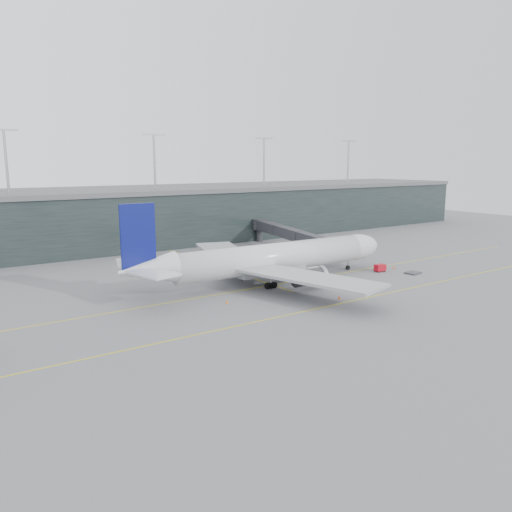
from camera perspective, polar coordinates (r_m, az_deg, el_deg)
ground at (r=92.35m, az=-2.06°, el=-3.26°), size 320.00×320.00×0.00m
taxiline_a at (r=89.10m, az=-0.67°, el=-3.76°), size 160.00×0.25×0.02m
taxiline_b at (r=76.83m, az=6.04°, el=-6.19°), size 160.00×0.25×0.02m
taxiline_lead_main at (r=111.62m, az=-5.42°, el=-0.85°), size 0.25×60.00×0.02m
terminal at (r=142.77m, az=-14.75°, el=4.45°), size 240.00×36.00×29.00m
main_aircraft at (r=93.38m, az=1.81°, el=-0.29°), size 56.70×53.40×15.93m
jet_bridge at (r=125.17m, az=2.80°, el=2.65°), size 12.32×44.13×6.37m
gse_cart at (r=105.85m, az=13.99°, el=-1.30°), size 2.34×1.61×1.51m
baggage_dolly at (r=105.92m, az=17.50°, el=-1.84°), size 3.17×2.66×0.29m
uld_a at (r=99.54m, az=-7.16°, el=-1.75°), size 2.01×1.62×1.82m
uld_b at (r=99.61m, az=-7.35°, el=-1.80°), size 2.03×1.75×1.62m
uld_c at (r=102.33m, az=-4.94°, el=-1.30°), size 2.62×2.31×2.02m
cone_nose at (r=109.43m, az=15.48°, el=-1.26°), size 0.41×0.41×0.65m
cone_wing_stbd at (r=83.56m, az=9.49°, el=-4.67°), size 0.41×0.41×0.66m
cone_wing_port at (r=106.16m, az=-0.28°, el=-1.22°), size 0.43×0.43×0.69m
cone_tail at (r=80.06m, az=-3.33°, el=-5.21°), size 0.42×0.42×0.68m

